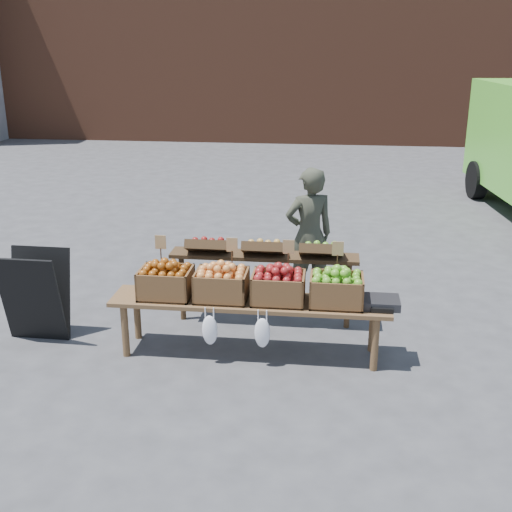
% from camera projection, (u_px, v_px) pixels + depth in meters
% --- Properties ---
extents(ground, '(80.00, 80.00, 0.00)m').
position_uv_depth(ground, '(326.00, 346.00, 6.51)').
color(ground, '#404043').
extents(vendor, '(0.68, 0.58, 1.59)m').
position_uv_depth(vendor, '(309.00, 235.00, 7.45)').
color(vendor, '#35372A').
rests_on(vendor, ground).
extents(chalkboard_sign, '(0.64, 0.36, 0.95)m').
position_uv_depth(chalkboard_sign, '(36.00, 295.00, 6.55)').
color(chalkboard_sign, black).
rests_on(chalkboard_sign, ground).
extents(back_table, '(2.10, 0.44, 1.04)m').
position_uv_depth(back_table, '(264.00, 279.00, 6.88)').
color(back_table, '#3A2816').
rests_on(back_table, ground).
extents(display_bench, '(2.70, 0.56, 0.57)m').
position_uv_depth(display_bench, '(250.00, 327.00, 6.28)').
color(display_bench, brown).
rests_on(display_bench, ground).
extents(crate_golden_apples, '(0.50, 0.40, 0.28)m').
position_uv_depth(crate_golden_apples, '(166.00, 283.00, 6.24)').
color(crate_golden_apples, '#9E4C10').
rests_on(crate_golden_apples, display_bench).
extents(crate_russet_pears, '(0.50, 0.40, 0.28)m').
position_uv_depth(crate_russet_pears, '(222.00, 285.00, 6.18)').
color(crate_russet_pears, gold).
rests_on(crate_russet_pears, display_bench).
extents(crate_red_apples, '(0.50, 0.40, 0.28)m').
position_uv_depth(crate_red_apples, '(278.00, 288.00, 6.11)').
color(crate_red_apples, '#63130B').
rests_on(crate_red_apples, display_bench).
extents(crate_green_apples, '(0.50, 0.40, 0.28)m').
position_uv_depth(crate_green_apples, '(336.00, 290.00, 6.05)').
color(crate_green_apples, '#428529').
rests_on(crate_green_apples, display_bench).
extents(weighing_scale, '(0.34, 0.30, 0.08)m').
position_uv_depth(weighing_scale, '(381.00, 302.00, 6.04)').
color(weighing_scale, black).
rests_on(weighing_scale, display_bench).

